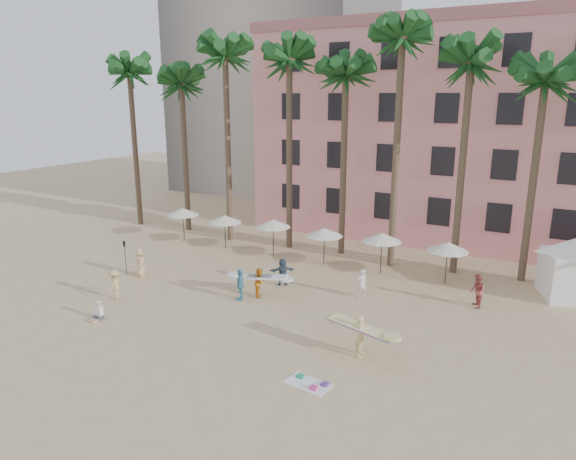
{
  "coord_description": "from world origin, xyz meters",
  "views": [
    {
      "loc": [
        12.55,
        -17.58,
        11.09
      ],
      "look_at": [
        -0.23,
        6.0,
        4.0
      ],
      "focal_mm": 32.0,
      "sensor_mm": 36.0,
      "label": 1
    }
  ],
  "objects_px": {
    "cabana": "(575,262)",
    "carrier_white": "(260,281)",
    "pink_hotel": "(489,135)",
    "carrier_yellow": "(361,333)"
  },
  "relations": [
    {
      "from": "cabana",
      "to": "carrier_white",
      "type": "xyz_separation_m",
      "value": [
        -15.49,
        -8.21,
        -1.17
      ]
    },
    {
      "from": "pink_hotel",
      "to": "carrier_white",
      "type": "relative_size",
      "value": 10.83
    },
    {
      "from": "pink_hotel",
      "to": "carrier_yellow",
      "type": "relative_size",
      "value": 11.49
    },
    {
      "from": "carrier_yellow",
      "to": "carrier_white",
      "type": "distance_m",
      "value": 8.35
    },
    {
      "from": "carrier_yellow",
      "to": "carrier_white",
      "type": "relative_size",
      "value": 0.94
    },
    {
      "from": "pink_hotel",
      "to": "carrier_yellow",
      "type": "bearing_deg",
      "value": -93.25
    },
    {
      "from": "pink_hotel",
      "to": "carrier_yellow",
      "type": "height_order",
      "value": "pink_hotel"
    },
    {
      "from": "carrier_yellow",
      "to": "carrier_white",
      "type": "bearing_deg",
      "value": 153.23
    },
    {
      "from": "carrier_yellow",
      "to": "carrier_white",
      "type": "xyz_separation_m",
      "value": [
        -7.46,
        3.76,
        -0.15
      ]
    },
    {
      "from": "pink_hotel",
      "to": "carrier_white",
      "type": "xyz_separation_m",
      "value": [
        -8.83,
        -20.39,
        -7.1
      ]
    }
  ]
}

